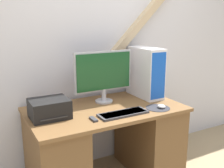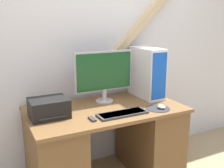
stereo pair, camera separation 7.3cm
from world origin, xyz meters
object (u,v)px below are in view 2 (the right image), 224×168
object	(u,v)px
keyboard	(123,113)
mouse	(161,107)
printer	(49,108)
remote_control	(92,119)
monitor	(104,73)
computer_tower	(147,73)

from	to	relation	value
keyboard	mouse	distance (m)	0.38
printer	remote_control	size ratio (longest dim) A/B	2.99
monitor	remote_control	xyz separation A→B (m)	(-0.29, -0.38, -0.27)
mouse	printer	bearing A→B (deg)	164.64
keyboard	remote_control	size ratio (longest dim) A/B	4.21
keyboard	printer	world-z (taller)	printer
mouse	remote_control	bearing A→B (deg)	177.09
keyboard	mouse	bearing A→B (deg)	-4.24
printer	remote_control	xyz separation A→B (m)	(0.29, -0.22, -0.07)
keyboard	printer	xyz separation A→B (m)	(-0.56, 0.23, 0.06)
mouse	printer	size ratio (longest dim) A/B	0.26
keyboard	computer_tower	xyz separation A→B (m)	(0.48, 0.36, 0.24)
mouse	computer_tower	bearing A→B (deg)	75.86
computer_tower	monitor	bearing A→B (deg)	176.64
monitor	mouse	world-z (taller)	monitor
computer_tower	printer	world-z (taller)	computer_tower
mouse	printer	xyz separation A→B (m)	(-0.93, 0.26, 0.06)
computer_tower	printer	size ratio (longest dim) A/B	1.64
monitor	printer	size ratio (longest dim) A/B	1.91
keyboard	computer_tower	size ratio (longest dim) A/B	0.86
keyboard	computer_tower	world-z (taller)	computer_tower
computer_tower	remote_control	distance (m)	0.86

